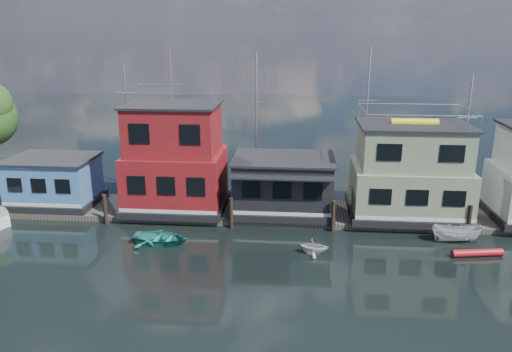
# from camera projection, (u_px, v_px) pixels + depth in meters

# --- Properties ---
(ground) EXTENTS (160.00, 160.00, 0.00)m
(ground) POSITION_uv_depth(u_px,v_px,m) (284.00, 299.00, 25.75)
(ground) COLOR black
(ground) RESTS_ON ground
(dock) EXTENTS (48.00, 5.00, 0.40)m
(dock) POSITION_uv_depth(u_px,v_px,m) (290.00, 213.00, 37.14)
(dock) COLOR #595147
(dock) RESTS_ON ground
(houseboat_blue) EXTENTS (6.40, 4.90, 3.66)m
(houseboat_blue) POSITION_uv_depth(u_px,v_px,m) (54.00, 181.00, 38.05)
(houseboat_blue) COLOR black
(houseboat_blue) RESTS_ON dock
(houseboat_red) EXTENTS (7.40, 5.90, 11.86)m
(houseboat_red) POSITION_uv_depth(u_px,v_px,m) (175.00, 160.00, 36.72)
(houseboat_red) COLOR black
(houseboat_red) RESTS_ON dock
(houseboat_dark) EXTENTS (7.40, 6.10, 4.06)m
(houseboat_dark) POSITION_uv_depth(u_px,v_px,m) (283.00, 184.00, 36.52)
(houseboat_dark) COLOR black
(houseboat_dark) RESTS_ON dock
(houseboat_green) EXTENTS (8.40, 5.90, 7.03)m
(houseboat_green) POSITION_uv_depth(u_px,v_px,m) (410.00, 172.00, 35.47)
(houseboat_green) COLOR black
(houseboat_green) RESTS_ON dock
(pilings) EXTENTS (42.28, 0.28, 2.20)m
(pilings) POSITION_uv_depth(u_px,v_px,m) (284.00, 215.00, 34.24)
(pilings) COLOR #2D2116
(pilings) RESTS_ON ground
(background_masts) EXTENTS (36.40, 0.16, 12.00)m
(background_masts) POSITION_uv_depth(u_px,v_px,m) (350.00, 128.00, 40.93)
(background_masts) COLOR silver
(background_masts) RESTS_ON ground
(dinghy_teal) EXTENTS (3.93, 2.99, 0.76)m
(dinghy_teal) POSITION_uv_depth(u_px,v_px,m) (160.00, 238.00, 32.28)
(dinghy_teal) COLOR teal
(dinghy_teal) RESTS_ON ground
(dinghy_white) EXTENTS (2.01, 1.79, 0.98)m
(dinghy_white) POSITION_uv_depth(u_px,v_px,m) (314.00, 246.00, 30.80)
(dinghy_white) COLOR silver
(dinghy_white) RESTS_ON ground
(red_kayak) EXTENTS (3.20, 0.97, 0.46)m
(red_kayak) POSITION_uv_depth(u_px,v_px,m) (477.00, 253.00, 30.50)
(red_kayak) COLOR red
(red_kayak) RESTS_ON ground
(motorboat) EXTENTS (3.22, 1.37, 1.22)m
(motorboat) POSITION_uv_depth(u_px,v_px,m) (457.00, 233.00, 32.42)
(motorboat) COLOR silver
(motorboat) RESTS_ON ground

